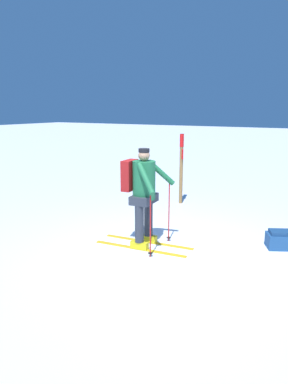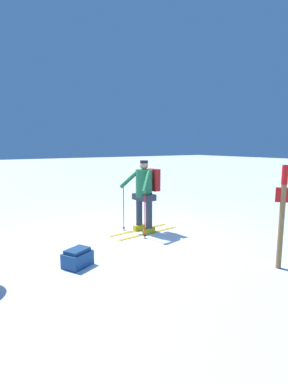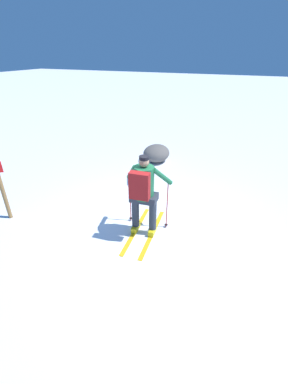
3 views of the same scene
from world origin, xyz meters
TOP-DOWN VIEW (x-y plane):
  - ground_plane at (0.00, 0.00)m, footprint 80.00×80.00m
  - skier at (-0.42, 0.00)m, footprint 1.72×0.99m
  - dropped_backpack at (1.67, 1.10)m, footprint 0.57×0.51m
  - trail_marker at (-1.11, 3.01)m, footprint 0.18×0.20m

SIDE VIEW (x-z plane):
  - ground_plane at x=0.00m, z-range 0.00..0.00m
  - dropped_backpack at x=1.67m, z-range -0.01..0.30m
  - skier at x=-0.42m, z-range 0.15..1.84m
  - trail_marker at x=-1.11m, z-range 0.16..1.88m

